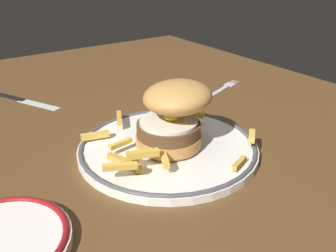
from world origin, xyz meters
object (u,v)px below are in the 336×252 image
Objects in this scene: burger at (173,114)px; fork at (224,88)px; knife at (22,100)px; dinner_plate at (168,147)px.

burger is 1.01× the size of fork.
burger reaches higher than knife.
fork is (-17.37, 28.28, -0.66)cm from dinner_plate.
burger reaches higher than dinner_plate.
dinner_plate is at bearing -58.45° from fork.
burger is at bearing 19.99° from knife.
fork is 0.83× the size of knife.
knife is at bearing -115.07° from fork.
dinner_plate reaches higher than fork.
burger is at bearing 30.76° from dinner_plate.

